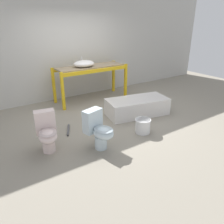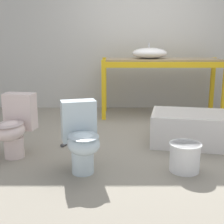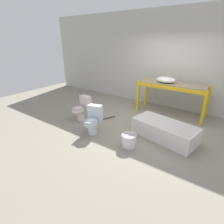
% 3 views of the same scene
% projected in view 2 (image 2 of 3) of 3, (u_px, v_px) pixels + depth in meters
% --- Properties ---
extents(ground_plane, '(12.00, 12.00, 0.00)m').
position_uv_depth(ground_plane, '(149.00, 134.00, 4.46)').
color(ground_plane, gray).
extents(warehouse_wall_rear, '(10.80, 0.08, 3.20)m').
position_uv_depth(warehouse_wall_rear, '(140.00, 24.00, 5.86)').
color(warehouse_wall_rear, beige).
rests_on(warehouse_wall_rear, ground_plane).
extents(shelving_rack, '(2.08, 0.73, 1.00)m').
position_uv_depth(shelving_rack, '(160.00, 67.00, 5.42)').
color(shelving_rack, yellow).
rests_on(shelving_rack, ground_plane).
extents(sink_basin, '(0.60, 0.45, 0.27)m').
position_uv_depth(sink_basin, '(148.00, 53.00, 5.32)').
color(sink_basin, white).
rests_on(sink_basin, shelving_rack).
extents(bathtub_main, '(1.61, 0.96, 0.41)m').
position_uv_depth(bathtub_main, '(210.00, 127.00, 3.98)').
color(bathtub_main, white).
rests_on(bathtub_main, ground_plane).
extents(toilet_near, '(0.44, 0.62, 0.72)m').
position_uv_depth(toilet_near, '(13.00, 126.00, 3.57)').
color(toilet_near, silver).
rests_on(toilet_near, ground_plane).
extents(toilet_far, '(0.47, 0.63, 0.72)m').
position_uv_depth(toilet_far, '(80.00, 137.00, 3.16)').
color(toilet_far, silver).
rests_on(toilet_far, ground_plane).
extents(bucket_white, '(0.33, 0.33, 0.30)m').
position_uv_depth(bucket_white, '(184.00, 156.00, 3.21)').
color(bucket_white, white).
rests_on(bucket_white, ground_plane).
extents(loose_pipe, '(0.24, 0.46, 0.04)m').
position_uv_depth(loose_pipe, '(71.00, 140.00, 4.14)').
color(loose_pipe, '#4C4C51').
rests_on(loose_pipe, ground_plane).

